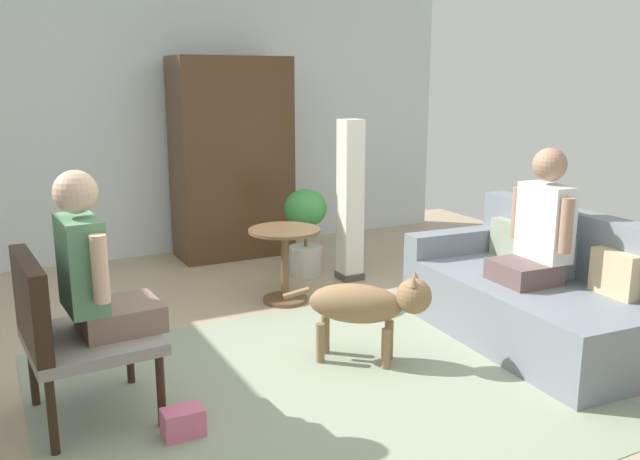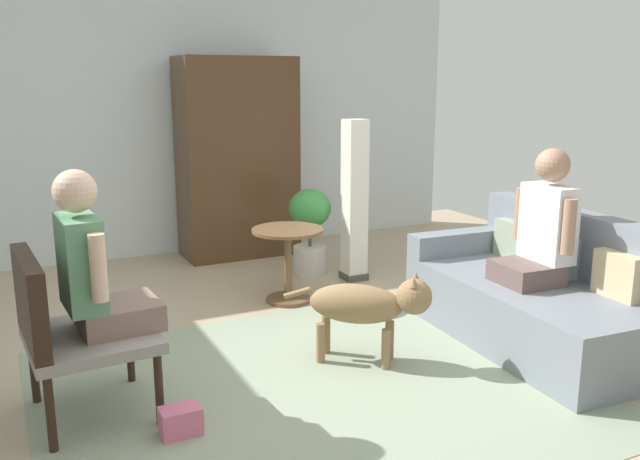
{
  "view_description": "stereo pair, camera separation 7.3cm",
  "coord_description": "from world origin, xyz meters",
  "views": [
    {
      "loc": [
        -1.73,
        -3.36,
        1.74
      ],
      "look_at": [
        0.01,
        0.01,
        0.87
      ],
      "focal_mm": 37.33,
      "sensor_mm": 36.0,
      "label": 1
    },
    {
      "loc": [
        -1.66,
        -3.39,
        1.74
      ],
      "look_at": [
        0.01,
        0.01,
        0.87
      ],
      "focal_mm": 37.33,
      "sensor_mm": 36.0,
      "label": 2
    }
  ],
  "objects": [
    {
      "name": "area_rug",
      "position": [
        -0.15,
        -0.23,
        0.0
      ],
      "size": [
        2.99,
        2.59,
        0.01
      ],
      "primitive_type": "cube",
      "color": "gray",
      "rests_on": "ground"
    },
    {
      "name": "dog",
      "position": [
        0.32,
        -0.04,
        0.38
      ],
      "size": [
        0.75,
        0.65,
        0.59
      ],
      "color": "olive",
      "rests_on": "ground"
    },
    {
      "name": "person_on_couch",
      "position": [
        1.51,
        -0.24,
        0.79
      ],
      "size": [
        0.45,
        0.53,
        0.88
      ],
      "color": "brown"
    },
    {
      "name": "couch",
      "position": [
        1.55,
        -0.21,
        0.3
      ],
      "size": [
        1.01,
        1.85,
        0.86
      ],
      "color": "slate",
      "rests_on": "ground"
    },
    {
      "name": "round_end_table",
      "position": [
        0.35,
        1.26,
        0.38
      ],
      "size": [
        0.56,
        0.56,
        0.59
      ],
      "color": "brown",
      "rests_on": "ground"
    },
    {
      "name": "armoire_cabinet",
      "position": [
        0.5,
        2.84,
        0.97
      ],
      "size": [
        1.11,
        0.56,
        1.95
      ],
      "primitive_type": "cube",
      "color": "#4C331E",
      "rests_on": "ground"
    },
    {
      "name": "armchair",
      "position": [
        -1.42,
        0.03,
        0.53
      ],
      "size": [
        0.66,
        0.71,
        0.9
      ],
      "color": "black",
      "rests_on": "ground"
    },
    {
      "name": "person_on_armchair",
      "position": [
        -1.26,
        0.04,
        0.79
      ],
      "size": [
        0.49,
        0.53,
        0.85
      ],
      "color": "#7E6257"
    },
    {
      "name": "ground_plane",
      "position": [
        0.0,
        0.0,
        0.0
      ],
      "size": [
        7.65,
        7.65,
        0.0
      ],
      "primitive_type": "plane",
      "color": "tan"
    },
    {
      "name": "potted_plant",
      "position": [
        0.83,
        1.87,
        0.46
      ],
      "size": [
        0.38,
        0.38,
        0.78
      ],
      "color": "beige",
      "rests_on": "ground"
    },
    {
      "name": "back_wall",
      "position": [
        0.0,
        3.25,
        1.33
      ],
      "size": [
        6.22,
        0.12,
        2.65
      ],
      "primitive_type": "cube",
      "color": "silver",
      "rests_on": "ground"
    },
    {
      "name": "column_lamp",
      "position": [
        1.11,
        1.56,
        0.7
      ],
      "size": [
        0.2,
        0.2,
        1.4
      ],
      "color": "#4C4742",
      "rests_on": "ground"
    },
    {
      "name": "handbag",
      "position": [
        -0.96,
        -0.38,
        0.07
      ],
      "size": [
        0.2,
        0.13,
        0.14
      ],
      "primitive_type": "cube",
      "color": "#D8668C",
      "rests_on": "ground"
    }
  ]
}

